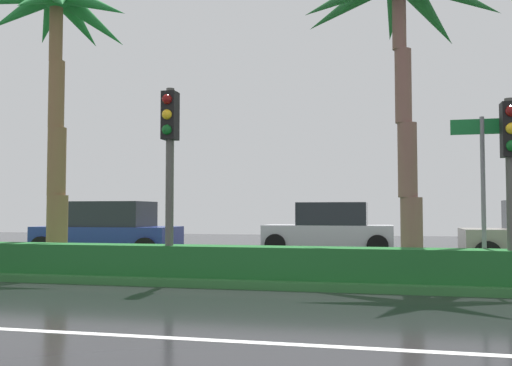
{
  "coord_description": "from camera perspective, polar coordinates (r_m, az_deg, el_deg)",
  "views": [
    {
      "loc": [
        -0.08,
        -4.07,
        1.42
      ],
      "look_at": [
        -3.35,
        10.05,
        2.15
      ],
      "focal_mm": 39.89,
      "sensor_mm": 36.0,
      "label": 1
    }
  ],
  "objects": [
    {
      "name": "palm_tree_mid_left",
      "position": [
        15.43,
        -19.4,
        14.23
      ],
      "size": [
        4.0,
        3.91,
        7.21
      ],
      "color": "brown",
      "rests_on": "median_strip"
    },
    {
      "name": "car_in_traffic_second",
      "position": [
        19.44,
        7.39,
        -4.59
      ],
      "size": [
        4.3,
        2.02,
        1.72
      ],
      "rotation": [
        0.0,
        0.0,
        3.14
      ],
      "color": "silver",
      "rests_on": "ground_plane"
    },
    {
      "name": "traffic_signal_median_left",
      "position": [
        11.38,
        -8.66,
        3.67
      ],
      "size": [
        0.28,
        0.43,
        3.72
      ],
      "color": "#4C4C47",
      "rests_on": "median_strip"
    },
    {
      "name": "traffic_signal_median_right",
      "position": [
        10.8,
        24.17,
        2.49
      ],
      "size": [
        0.28,
        0.43,
        3.24
      ],
      "color": "#4C4C47",
      "rests_on": "median_strip"
    },
    {
      "name": "median_strip",
      "position": [
        12.14,
        13.52,
        -9.15
      ],
      "size": [
        85.5,
        4.0,
        0.15
      ],
      "primitive_type": "cube",
      "color": "#2D6B33",
      "rests_on": "ground_plane"
    },
    {
      "name": "car_in_traffic_leading",
      "position": [
        17.96,
        -14.54,
        -4.67
      ],
      "size": [
        4.3,
        2.02,
        1.72
      ],
      "rotation": [
        0.0,
        0.0,
        3.14
      ],
      "color": "navy",
      "rests_on": "ground_plane"
    },
    {
      "name": "ground_plane",
      "position": [
        13.15,
        13.49,
        -9.21
      ],
      "size": [
        90.0,
        42.0,
        0.1
      ],
      "primitive_type": "cube",
      "color": "black"
    },
    {
      "name": "median_hedge",
      "position": [
        10.71,
        13.55,
        -7.99
      ],
      "size": [
        76.5,
        0.7,
        0.6
      ],
      "color": "#1E6028",
      "rests_on": "median_strip"
    },
    {
      "name": "palm_tree_centre_left",
      "position": [
        12.94,
        14.17,
        16.13
      ],
      "size": [
        4.42,
        4.37,
        6.8
      ],
      "color": "brown",
      "rests_on": "median_strip"
    },
    {
      "name": "near_lane_divider_stripe",
      "position": [
        6.23,
        13.96,
        -15.94
      ],
      "size": [
        81.0,
        0.14,
        0.01
      ],
      "primitive_type": "cube",
      "color": "white",
      "rests_on": "ground_plane"
    },
    {
      "name": "street_name_sign",
      "position": [
        11.12,
        21.8,
        0.73
      ],
      "size": [
        1.1,
        0.08,
        3.0
      ],
      "color": "slate",
      "rests_on": "median_strip"
    }
  ]
}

